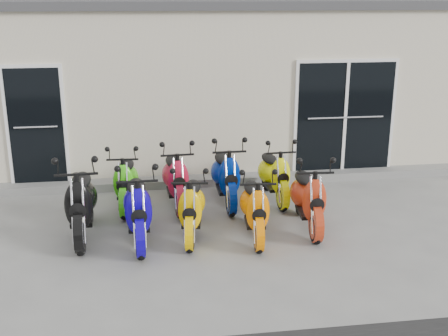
{
  "coord_description": "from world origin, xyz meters",
  "views": [
    {
      "loc": [
        -1.26,
        -8.1,
        3.46
      ],
      "look_at": [
        0.0,
        0.6,
        0.75
      ],
      "focal_mm": 45.0,
      "sensor_mm": 36.0,
      "label": 1
    }
  ],
  "objects_px": {
    "scooter_front_red": "(308,190)",
    "scooter_back_green": "(125,174)",
    "scooter_front_black": "(80,193)",
    "scooter_back_red": "(175,171)",
    "scooter_front_blue": "(137,199)",
    "scooter_front_orange_b": "(255,200)",
    "scooter_back_blue": "(226,168)",
    "scooter_front_orange_a": "(191,199)",
    "scooter_back_yellow": "(274,168)"
  },
  "relations": [
    {
      "from": "scooter_front_red",
      "to": "scooter_back_green",
      "type": "bearing_deg",
      "value": 159.11
    },
    {
      "from": "scooter_front_black",
      "to": "scooter_back_red",
      "type": "height_order",
      "value": "scooter_front_black"
    },
    {
      "from": "scooter_front_blue",
      "to": "scooter_back_green",
      "type": "distance_m",
      "value": 1.44
    },
    {
      "from": "scooter_front_black",
      "to": "scooter_front_red",
      "type": "bearing_deg",
      "value": -5.0
    },
    {
      "from": "scooter_front_blue",
      "to": "scooter_front_orange_b",
      "type": "bearing_deg",
      "value": -5.35
    },
    {
      "from": "scooter_front_black",
      "to": "scooter_front_blue",
      "type": "height_order",
      "value": "scooter_front_black"
    },
    {
      "from": "scooter_back_blue",
      "to": "scooter_back_red",
      "type": "bearing_deg",
      "value": 178.17
    },
    {
      "from": "scooter_front_black",
      "to": "scooter_back_red",
      "type": "bearing_deg",
      "value": 34.64
    },
    {
      "from": "scooter_front_blue",
      "to": "scooter_front_orange_b",
      "type": "xyz_separation_m",
      "value": [
        1.7,
        -0.09,
        -0.06
      ]
    },
    {
      "from": "scooter_front_black",
      "to": "scooter_back_green",
      "type": "xyz_separation_m",
      "value": [
        0.62,
        1.14,
        -0.1
      ]
    },
    {
      "from": "scooter_front_orange_a",
      "to": "scooter_back_blue",
      "type": "bearing_deg",
      "value": 69.58
    },
    {
      "from": "scooter_front_orange_b",
      "to": "scooter_back_red",
      "type": "distance_m",
      "value": 1.82
    },
    {
      "from": "scooter_back_red",
      "to": "scooter_front_red",
      "type": "bearing_deg",
      "value": -35.37
    },
    {
      "from": "scooter_front_orange_b",
      "to": "scooter_back_blue",
      "type": "xyz_separation_m",
      "value": [
        -0.22,
        1.45,
        0.05
      ]
    },
    {
      "from": "scooter_front_black",
      "to": "scooter_front_blue",
      "type": "distance_m",
      "value": 0.88
    },
    {
      "from": "scooter_front_orange_a",
      "to": "scooter_back_green",
      "type": "relative_size",
      "value": 1.01
    },
    {
      "from": "scooter_front_black",
      "to": "scooter_front_blue",
      "type": "relative_size",
      "value": 1.05
    },
    {
      "from": "scooter_front_orange_a",
      "to": "scooter_back_green",
      "type": "xyz_separation_m",
      "value": [
        -0.99,
        1.37,
        -0.01
      ]
    },
    {
      "from": "scooter_front_orange_b",
      "to": "scooter_front_red",
      "type": "distance_m",
      "value": 0.9
    },
    {
      "from": "scooter_front_red",
      "to": "scooter_back_yellow",
      "type": "bearing_deg",
      "value": 104.24
    },
    {
      "from": "scooter_front_orange_a",
      "to": "scooter_front_red",
      "type": "distance_m",
      "value": 1.8
    },
    {
      "from": "scooter_back_red",
      "to": "scooter_front_black",
      "type": "bearing_deg",
      "value": -145.7
    },
    {
      "from": "scooter_back_blue",
      "to": "scooter_back_green",
      "type": "bearing_deg",
      "value": 177.27
    },
    {
      "from": "scooter_front_red",
      "to": "scooter_back_green",
      "type": "xyz_separation_m",
      "value": [
        -2.79,
        1.31,
        -0.04
      ]
    },
    {
      "from": "scooter_back_red",
      "to": "scooter_back_blue",
      "type": "height_order",
      "value": "scooter_back_blue"
    },
    {
      "from": "scooter_front_black",
      "to": "scooter_front_orange_a",
      "type": "relative_size",
      "value": 1.15
    },
    {
      "from": "scooter_front_black",
      "to": "scooter_back_green",
      "type": "distance_m",
      "value": 1.3
    },
    {
      "from": "scooter_front_orange_a",
      "to": "scooter_front_red",
      "type": "bearing_deg",
      "value": 9.94
    },
    {
      "from": "scooter_back_green",
      "to": "scooter_back_blue",
      "type": "relative_size",
      "value": 0.92
    },
    {
      "from": "scooter_front_orange_a",
      "to": "scooter_back_blue",
      "type": "height_order",
      "value": "scooter_back_blue"
    },
    {
      "from": "scooter_front_black",
      "to": "scooter_back_yellow",
      "type": "relative_size",
      "value": 1.15
    },
    {
      "from": "scooter_front_orange_b",
      "to": "scooter_back_red",
      "type": "bearing_deg",
      "value": 130.88
    },
    {
      "from": "scooter_front_red",
      "to": "scooter_back_green",
      "type": "height_order",
      "value": "scooter_front_red"
    },
    {
      "from": "scooter_front_blue",
      "to": "scooter_front_red",
      "type": "distance_m",
      "value": 2.58
    },
    {
      "from": "scooter_front_black",
      "to": "scooter_back_green",
      "type": "bearing_deg",
      "value": 59.25
    },
    {
      "from": "scooter_front_blue",
      "to": "scooter_front_orange_b",
      "type": "relative_size",
      "value": 1.11
    },
    {
      "from": "scooter_front_black",
      "to": "scooter_front_orange_b",
      "type": "relative_size",
      "value": 1.16
    },
    {
      "from": "scooter_front_orange_a",
      "to": "scooter_back_green",
      "type": "bearing_deg",
      "value": 134.0
    },
    {
      "from": "scooter_front_orange_a",
      "to": "scooter_front_orange_b",
      "type": "distance_m",
      "value": 0.93
    },
    {
      "from": "scooter_front_orange_a",
      "to": "scooter_back_red",
      "type": "distance_m",
      "value": 1.33
    },
    {
      "from": "scooter_front_blue",
      "to": "scooter_back_yellow",
      "type": "bearing_deg",
      "value": 28.91
    },
    {
      "from": "scooter_front_orange_b",
      "to": "scooter_back_red",
      "type": "relative_size",
      "value": 0.94
    },
    {
      "from": "scooter_front_black",
      "to": "scooter_back_blue",
      "type": "distance_m",
      "value": 2.55
    },
    {
      "from": "scooter_front_black",
      "to": "scooter_front_red",
      "type": "distance_m",
      "value": 3.41
    },
    {
      "from": "scooter_front_orange_a",
      "to": "scooter_back_yellow",
      "type": "distance_m",
      "value": 2.07
    },
    {
      "from": "scooter_front_orange_a",
      "to": "scooter_back_yellow",
      "type": "bearing_deg",
      "value": 48.89
    },
    {
      "from": "scooter_front_orange_a",
      "to": "scooter_back_green",
      "type": "distance_m",
      "value": 1.69
    },
    {
      "from": "scooter_front_orange_b",
      "to": "scooter_back_green",
      "type": "relative_size",
      "value": 1.0
    },
    {
      "from": "scooter_front_orange_a",
      "to": "scooter_back_blue",
      "type": "xyz_separation_m",
      "value": [
        0.7,
        1.29,
        0.05
      ]
    },
    {
      "from": "scooter_back_green",
      "to": "scooter_back_yellow",
      "type": "height_order",
      "value": "scooter_back_yellow"
    }
  ]
}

